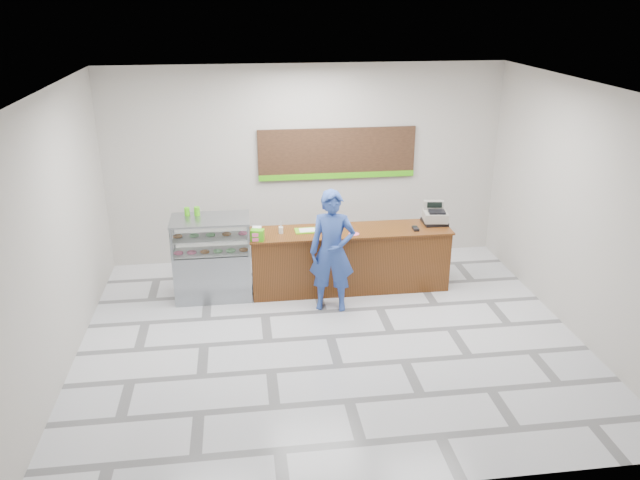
{
  "coord_description": "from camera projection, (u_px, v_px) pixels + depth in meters",
  "views": [
    {
      "loc": [
        -1.17,
        -7.7,
        4.57
      ],
      "look_at": [
        -0.03,
        0.9,
        1.14
      ],
      "focal_mm": 35.0,
      "sensor_mm": 36.0,
      "label": 1
    }
  ],
  "objects": [
    {
      "name": "cash_register",
      "position": [
        435.0,
        216.0,
        10.29
      ],
      "size": [
        0.43,
        0.44,
        0.36
      ],
      "rotation": [
        0.0,
        0.0,
        -0.13
      ],
      "color": "black",
      "rests_on": "sales_counter"
    },
    {
      "name": "sales_counter",
      "position": [
        350.0,
        259.0,
        10.23
      ],
      "size": [
        3.26,
        0.76,
        1.03
      ],
      "color": "brown",
      "rests_on": "floor"
    },
    {
      "name": "promo_box",
      "position": [
        257.0,
        235.0,
        9.57
      ],
      "size": [
        0.22,
        0.17,
        0.18
      ],
      "primitive_type": "cube",
      "rotation": [
        0.0,
        0.0,
        -0.2
      ],
      "color": "#45B511",
      "rests_on": "sales_counter"
    },
    {
      "name": "ceiling",
      "position": [
        332.0,
        88.0,
        7.64
      ],
      "size": [
        7.0,
        7.0,
        0.0
      ],
      "primitive_type": "plane",
      "rotation": [
        3.14,
        0.0,
        0.0
      ],
      "color": "silver",
      "rests_on": "back_wall"
    },
    {
      "name": "donut_decal",
      "position": [
        354.0,
        234.0,
        9.87
      ],
      "size": [
        0.17,
        0.17,
        0.0
      ],
      "primitive_type": "cylinder",
      "color": "#F5588E",
      "rests_on": "sales_counter"
    },
    {
      "name": "menu_board",
      "position": [
        337.0,
        154.0,
        11.01
      ],
      "size": [
        2.8,
        0.06,
        0.9
      ],
      "color": "black",
      "rests_on": "back_wall"
    },
    {
      "name": "napkin_box",
      "position": [
        257.0,
        231.0,
        9.84
      ],
      "size": [
        0.16,
        0.16,
        0.12
      ],
      "primitive_type": "cube",
      "rotation": [
        0.0,
        0.0,
        -0.13
      ],
      "color": "white",
      "rests_on": "sales_counter"
    },
    {
      "name": "back_wall",
      "position": [
        306.0,
        165.0,
        11.05
      ],
      "size": [
        7.0,
        0.0,
        7.0
      ],
      "primitive_type": "plane",
      "rotation": [
        1.57,
        0.0,
        0.0
      ],
      "color": "#BCB6AC",
      "rests_on": "floor"
    },
    {
      "name": "green_cup_left",
      "position": [
        187.0,
        212.0,
        9.76
      ],
      "size": [
        0.08,
        0.08,
        0.13
      ],
      "primitive_type": "cylinder",
      "color": "#45B511",
      "rests_on": "display_case"
    },
    {
      "name": "display_case",
      "position": [
        212.0,
        257.0,
        9.9
      ],
      "size": [
        1.22,
        0.72,
        1.33
      ],
      "color": "gray",
      "rests_on": "floor"
    },
    {
      "name": "serving_tray",
      "position": [
        306.0,
        231.0,
        9.99
      ],
      "size": [
        0.36,
        0.27,
        0.02
      ],
      "rotation": [
        0.0,
        0.0,
        0.03
      ],
      "color": "#6CBF18",
      "rests_on": "sales_counter"
    },
    {
      "name": "green_cup_right",
      "position": [
        197.0,
        211.0,
        9.77
      ],
      "size": [
        0.09,
        0.09,
        0.14
      ],
      "primitive_type": "cylinder",
      "color": "#45B511",
      "rests_on": "display_case"
    },
    {
      "name": "card_terminal",
      "position": [
        415.0,
        229.0,
        10.04
      ],
      "size": [
        0.09,
        0.17,
        0.04
      ],
      "primitive_type": "cube",
      "rotation": [
        0.0,
        0.0,
        -0.02
      ],
      "color": "black",
      "rests_on": "sales_counter"
    },
    {
      "name": "floor",
      "position": [
        330.0,
        337.0,
        8.92
      ],
      "size": [
        7.0,
        7.0,
        0.0
      ],
      "primitive_type": "plane",
      "color": "silver",
      "rests_on": "ground"
    },
    {
      "name": "straw_cup",
      "position": [
        281.0,
        230.0,
        9.88
      ],
      "size": [
        0.07,
        0.07,
        0.11
      ],
      "primitive_type": "cylinder",
      "color": "silver",
      "rests_on": "sales_counter"
    },
    {
      "name": "customer",
      "position": [
        332.0,
        251.0,
        9.42
      ],
      "size": [
        0.77,
        0.59,
        1.9
      ],
      "primitive_type": "imported",
      "rotation": [
        0.0,
        0.0,
        -0.21
      ],
      "color": "#2B4797",
      "rests_on": "floor"
    }
  ]
}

